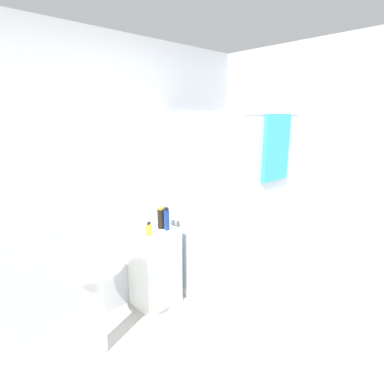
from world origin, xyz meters
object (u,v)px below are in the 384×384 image
Objects in this scene: sink at (92,273)px; lotion_bottle_white at (148,220)px; shampoo_bottle_blue at (167,219)px; shampoo_bottle_tall_black at (161,218)px; soap_dispenser at (148,230)px.

lotion_bottle_white is at bearing 20.56° from sink.
shampoo_bottle_tall_black is at bearing 97.83° from shampoo_bottle_blue.
sink is 0.84m from shampoo_bottle_tall_black.
shampoo_bottle_tall_black is 1.11× the size of lotion_bottle_white.
lotion_bottle_white is at bearing 54.98° from soap_dispenser.
shampoo_bottle_blue is 0.18m from lotion_bottle_white.
lotion_bottle_white is (0.70, 0.26, 0.17)m from sink.
soap_dispenser is at bearing -163.95° from shampoo_bottle_tall_black.
shampoo_bottle_blue reaches higher than lotion_bottle_white.
soap_dispenser is 0.20m from shampoo_bottle_blue.
lotion_bottle_white is at bearing 126.12° from shampoo_bottle_blue.
shampoo_bottle_tall_black is (0.79, 0.19, 0.20)m from sink.
soap_dispenser is 0.66× the size of lotion_bottle_white.
sink is 4.86× the size of shampoo_bottle_tall_black.
shampoo_bottle_blue is at bearing -82.17° from shampoo_bottle_tall_black.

